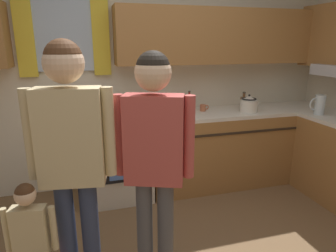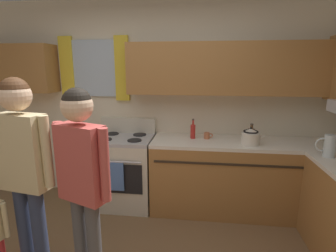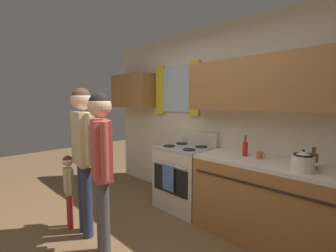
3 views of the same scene
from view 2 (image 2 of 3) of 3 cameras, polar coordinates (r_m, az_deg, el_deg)
The scene contains 10 objects.
back_wall_unit at distance 3.40m, azimuth -1.40°, elevation 7.76°, with size 4.60×0.42×2.60m.
kitchen_counter_run at distance 3.07m, azimuth 24.56°, elevation -13.79°, with size 2.29×2.21×0.90m.
stove_oven at distance 3.47m, azimuth -9.53°, elevation -9.34°, with size 0.74×0.67×1.10m.
bottle_sauce_red at distance 3.23m, azimuth 5.45°, elevation -1.10°, with size 0.06×0.06×0.25m.
bottle_squat_brown at distance 3.28m, azimuth 17.69°, elevation -1.71°, with size 0.08×0.08×0.21m.
cup_terracotta at distance 3.24m, azimuth 8.55°, elevation -2.10°, with size 0.11×0.07×0.08m.
stovetop_kettle at distance 3.09m, azimuth 17.59°, elevation -2.23°, with size 0.27×0.20×0.21m.
water_pitcher at distance 3.00m, azimuth 31.70°, elevation -3.69°, with size 0.19×0.11×0.22m.
adult_holding_child at distance 2.30m, azimuth -29.04°, elevation -6.52°, with size 0.52×0.23×1.69m.
adult_in_plaid at distance 2.02m, azimuth -18.24°, elevation -9.30°, with size 0.48×0.28×1.63m.
Camera 2 is at (0.58, -1.53, 1.76)m, focal length 27.92 mm.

